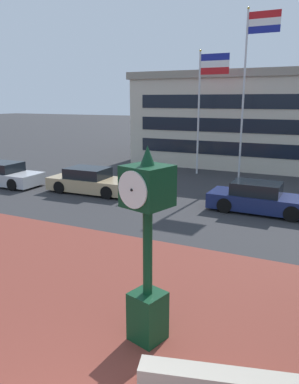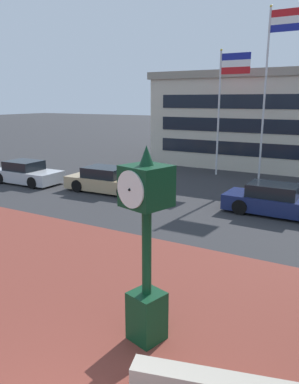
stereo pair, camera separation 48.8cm
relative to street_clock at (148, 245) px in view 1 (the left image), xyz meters
name	(u,v)px [view 1 (the left image)]	position (x,y,z in m)	size (l,w,h in m)	color
plaza_brick_paving	(135,384)	(0.35, -1.22, -2.01)	(44.00, 12.33, 0.01)	brown
street_clock	(148,245)	(0.00, 0.00, 0.00)	(0.94, 0.97, 3.89)	#0C381E
car_street_near	(91,181)	(-7.98, 9.73, -1.45)	(4.55, 2.02, 1.28)	tan
car_street_far	(260,199)	(0.50, 9.93, -1.45)	(4.39, 1.88, 1.28)	navy
car_street_distant	(6,175)	(-13.27, 9.08, -1.45)	(4.15, 1.97, 1.28)	#B7BABF
flagpole_primary	(203,99)	(-4.34, 16.92, 2.73)	(1.87, 0.14, 7.64)	silver
flagpole_secondary	(249,78)	(-1.67, 16.92, 3.89)	(1.87, 0.14, 9.73)	silver
civic_building	(290,117)	(-0.07, 26.33, 1.29)	(21.14, 15.76, 6.59)	beige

